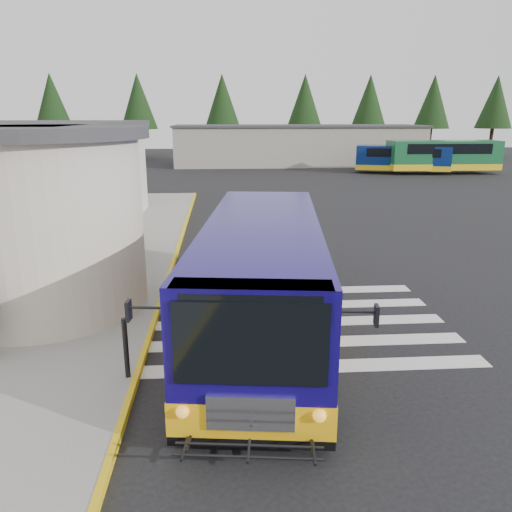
{
  "coord_description": "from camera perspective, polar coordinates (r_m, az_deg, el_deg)",
  "views": [
    {
      "loc": [
        -2.24,
        -12.76,
        5.22
      ],
      "look_at": [
        -1.4,
        -0.5,
        1.74
      ],
      "focal_mm": 35.0,
      "sensor_mm": 36.0,
      "label": 1
    }
  ],
  "objects": [
    {
      "name": "ground",
      "position": [
        13.97,
        5.65,
        -6.22
      ],
      "size": [
        140.0,
        140.0,
        0.0
      ],
      "primitive_type": "plane",
      "color": "black",
      "rests_on": "ground"
    },
    {
      "name": "sidewalk",
      "position": [
        18.79,
        -24.83,
        -1.59
      ],
      "size": [
        10.0,
        34.0,
        0.15
      ],
      "primitive_type": "cube",
      "color": "gray",
      "rests_on": "ground"
    },
    {
      "name": "curb_strip",
      "position": [
        17.62,
        -9.63,
        -1.38
      ],
      "size": [
        0.12,
        34.0,
        0.16
      ],
      "primitive_type": "cube",
      "color": "yellow",
      "rests_on": "ground"
    },
    {
      "name": "crosswalk",
      "position": [
        13.16,
        4.05,
        -7.57
      ],
      "size": [
        8.0,
        5.35,
        0.01
      ],
      "color": "silver",
      "rests_on": "ground"
    },
    {
      "name": "depot_building",
      "position": [
        55.46,
        4.75,
        12.54
      ],
      "size": [
        26.4,
        8.4,
        4.2
      ],
      "color": "gray",
      "rests_on": "ground"
    },
    {
      "name": "tree_line",
      "position": [
        63.36,
        4.0,
        17.18
      ],
      "size": [
        58.4,
        4.4,
        10.0
      ],
      "color": "black",
      "rests_on": "ground"
    },
    {
      "name": "transit_bus",
      "position": [
        11.88,
        0.72,
        -3.13
      ],
      "size": [
        4.23,
        10.34,
        2.85
      ],
      "rotation": [
        0.0,
        0.0,
        -0.12
      ],
      "color": "#120860",
      "rests_on": "ground"
    },
    {
      "name": "pedestrian_a",
      "position": [
        12.61,
        -21.1,
        -5.21
      ],
      "size": [
        0.49,
        0.64,
        1.55
      ],
      "primitive_type": "imported",
      "rotation": [
        0.0,
        0.0,
        1.8
      ],
      "color": "black",
      "rests_on": "sidewalk"
    },
    {
      "name": "bollard",
      "position": [
        10.36,
        -14.64,
        -10.13
      ],
      "size": [
        0.1,
        0.1,
        1.26
      ],
      "primitive_type": "cylinder",
      "color": "black",
      "rests_on": "sidewalk"
    },
    {
      "name": "far_bus_a",
      "position": [
        48.76,
        16.37,
        10.69
      ],
      "size": [
        8.68,
        4.61,
        2.16
      ],
      "rotation": [
        0.0,
        0.0,
        1.28
      ],
      "color": "#071D57",
      "rests_on": "ground"
    },
    {
      "name": "far_bus_b",
      "position": [
        49.69,
        20.58,
        10.74
      ],
      "size": [
        10.0,
        2.85,
        2.58
      ],
      "rotation": [
        0.0,
        0.0,
        1.57
      ],
      "color": "#17562E",
      "rests_on": "ground"
    }
  ]
}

